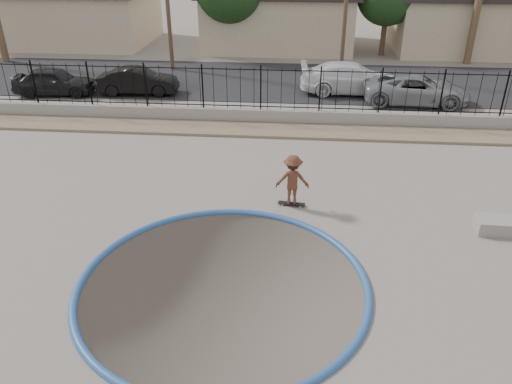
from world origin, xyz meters
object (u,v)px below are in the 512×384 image
at_px(skater, 292,183).
at_px(car_d, 416,89).
at_px(skateboard, 292,204).
at_px(car_b, 138,81).
at_px(car_a, 54,81).
at_px(car_c, 351,78).
at_px(concrete_ledge, 506,226).

height_order(skater, car_d, skater).
xyz_separation_m(skateboard, car_b, (-8.03, 10.88, 0.63)).
bearing_deg(skater, skateboard, -91.11).
bearing_deg(car_b, skateboard, -147.02).
bearing_deg(car_b, car_a, 93.12).
relative_size(skateboard, car_a, 0.21).
bearing_deg(car_d, car_c, 66.01).
bearing_deg(skateboard, concrete_ledge, -2.49).
xyz_separation_m(concrete_ledge, car_b, (-14.00, 11.88, 0.49)).
xyz_separation_m(skateboard, car_c, (2.72, 12.00, 0.73)).
bearing_deg(concrete_ledge, car_c, 104.05).
distance_m(car_a, car_c, 15.01).
bearing_deg(skater, car_d, -119.43).
relative_size(car_a, car_b, 1.00).
distance_m(car_a, car_d, 17.86).
bearing_deg(skateboard, car_b, 133.45).
bearing_deg(car_a, concrete_ledge, -127.01).
distance_m(skateboard, car_d, 11.94).
height_order(skateboard, car_b, car_b).
bearing_deg(car_a, skateboard, -135.34).
distance_m(skateboard, car_c, 12.33).
xyz_separation_m(car_a, car_c, (14.92, 1.60, 0.07)).
relative_size(skater, car_b, 0.39).
bearing_deg(car_c, car_b, 93.36).
bearing_deg(car_a, car_d, -94.62).
bearing_deg(skateboard, skater, -82.98).
distance_m(skater, car_d, 11.92).
height_order(skateboard, car_d, car_d).
xyz_separation_m(car_b, car_d, (13.68, -0.39, 0.04)).
xyz_separation_m(skater, skateboard, (0.00, 0.00, -0.72)).
bearing_deg(skateboard, car_c, 84.27).
height_order(car_a, car_b, car_a).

